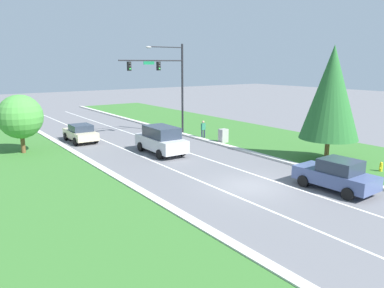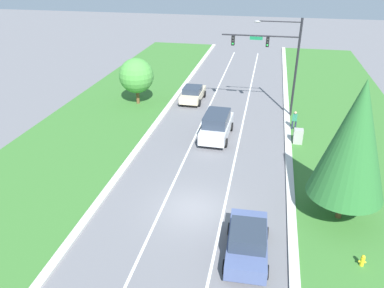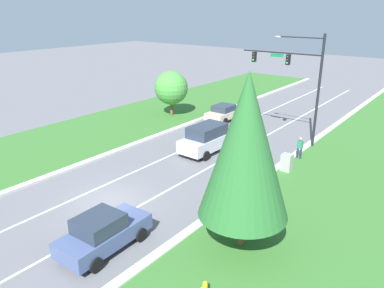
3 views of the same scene
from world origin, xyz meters
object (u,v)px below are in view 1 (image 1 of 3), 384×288
at_px(champagne_sedan, 81,133).
at_px(pedestrian, 203,129).
at_px(utility_cabinet, 223,136).
at_px(fire_hydrant, 381,167).
at_px(slate_blue_sedan, 336,175).
at_px(traffic_signal_mast, 167,76).
at_px(conifer_near_right_tree, 331,93).
at_px(silver_suv, 161,140).
at_px(oak_near_left_tree, 20,117).

height_order(champagne_sedan, pedestrian, pedestrian).
xyz_separation_m(utility_cabinet, fire_hydrant, (2.44, -12.85, -0.29)).
distance_m(slate_blue_sedan, fire_hydrant, 5.47).
bearing_deg(pedestrian, slate_blue_sedan, 84.33).
relative_size(traffic_signal_mast, champagne_sedan, 1.95).
height_order(utility_cabinet, conifer_near_right_tree, conifer_near_right_tree).
height_order(traffic_signal_mast, silver_suv, traffic_signal_mast).
distance_m(silver_suv, fire_hydrant, 15.51).
bearing_deg(silver_suv, oak_near_left_tree, 146.95).
height_order(traffic_signal_mast, fire_hydrant, traffic_signal_mast).
relative_size(traffic_signal_mast, fire_hydrant, 12.46).
relative_size(silver_suv, pedestrian, 3.04).
bearing_deg(traffic_signal_mast, conifer_near_right_tree, -74.91).
height_order(utility_cabinet, pedestrian, pedestrian).
relative_size(utility_cabinet, pedestrian, 0.75).
distance_m(champagne_sedan, utility_cabinet, 12.75).
bearing_deg(utility_cabinet, traffic_signal_mast, 110.48).
height_order(slate_blue_sedan, fire_hydrant, slate_blue_sedan).
xyz_separation_m(traffic_signal_mast, utility_cabinet, (2.18, -5.83, -5.08)).
bearing_deg(pedestrian, utility_cabinet, 98.67).
bearing_deg(oak_near_left_tree, traffic_signal_mast, -0.54).
bearing_deg(champagne_sedan, traffic_signal_mast, -13.82).
xyz_separation_m(utility_cabinet, pedestrian, (-0.21, 2.67, 0.31)).
bearing_deg(silver_suv, pedestrian, 25.91).
bearing_deg(champagne_sedan, silver_suv, -65.01).
bearing_deg(conifer_near_right_tree, silver_suv, 132.52).
xyz_separation_m(traffic_signal_mast, champagne_sedan, (-7.86, 2.04, -4.89)).
distance_m(silver_suv, slate_blue_sedan, 13.51).
xyz_separation_m(slate_blue_sedan, pedestrian, (2.78, 15.87, 0.06)).
xyz_separation_m(silver_suv, pedestrian, (6.22, 2.81, -0.16)).
xyz_separation_m(pedestrian, oak_near_left_tree, (-15.03, 3.28, 1.97)).
distance_m(champagne_sedan, fire_hydrant, 24.18).
height_order(pedestrian, conifer_near_right_tree, conifer_near_right_tree).
relative_size(champagne_sedan, oak_near_left_tree, 0.97).
bearing_deg(conifer_near_right_tree, slate_blue_sedan, -140.36).
xyz_separation_m(silver_suv, oak_near_left_tree, (-8.81, 6.09, 1.81)).
xyz_separation_m(traffic_signal_mast, pedestrian, (1.97, -3.16, -4.77)).
relative_size(pedestrian, conifer_near_right_tree, 0.21).
bearing_deg(slate_blue_sedan, conifer_near_right_tree, 37.75).
relative_size(slate_blue_sedan, oak_near_left_tree, 0.97).
height_order(traffic_signal_mast, oak_near_left_tree, traffic_signal_mast).
height_order(traffic_signal_mast, champagne_sedan, traffic_signal_mast).
bearing_deg(silver_suv, slate_blue_sedan, -73.65).
distance_m(silver_suv, utility_cabinet, 6.44).
xyz_separation_m(champagne_sedan, conifer_near_right_tree, (11.91, -17.05, 4.10)).
bearing_deg(conifer_near_right_tree, oak_near_left_tree, 138.50).
bearing_deg(pedestrian, oak_near_left_tree, -8.07).
bearing_deg(utility_cabinet, pedestrian, 94.42).
bearing_deg(silver_suv, utility_cabinet, 2.85).
bearing_deg(oak_near_left_tree, silver_suv, -34.65).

